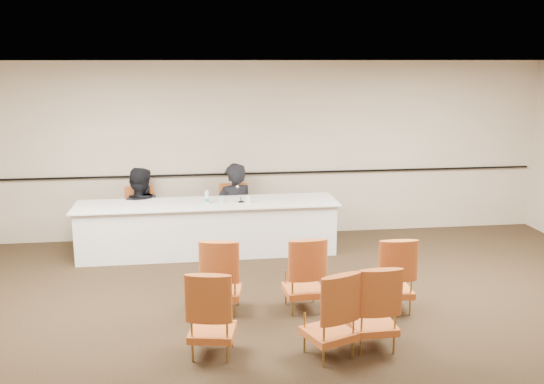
% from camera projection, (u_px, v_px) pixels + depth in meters
% --- Properties ---
extents(floor, '(10.00, 10.00, 0.00)m').
position_uv_depth(floor, '(301.00, 334.00, 6.82)').
color(floor, black).
rests_on(floor, ground).
extents(ceiling, '(10.00, 10.00, 0.00)m').
position_uv_depth(ceiling, '(304.00, 62.00, 6.17)').
color(ceiling, silver).
rests_on(ceiling, ground).
extents(wall_back, '(10.00, 0.04, 3.00)m').
position_uv_depth(wall_back, '(260.00, 150.00, 10.36)').
color(wall_back, beige).
rests_on(wall_back, ground).
extents(wall_rail, '(9.80, 0.04, 0.03)m').
position_uv_depth(wall_rail, '(260.00, 173.00, 10.41)').
color(wall_rail, black).
rests_on(wall_rail, wall_back).
extents(panel_table, '(4.10, 0.97, 0.82)m').
position_uv_depth(panel_table, '(208.00, 228.00, 9.57)').
color(panel_table, white).
rests_on(panel_table, ground).
extents(panelist_main, '(0.79, 0.64, 1.88)m').
position_uv_depth(panelist_main, '(234.00, 218.00, 10.21)').
color(panelist_main, black).
rests_on(panelist_main, ground).
extents(panelist_main_chair, '(0.50, 0.50, 0.95)m').
position_uv_depth(panelist_main_chair, '(234.00, 214.00, 10.19)').
color(panelist_main_chair, '#CA5024').
rests_on(panelist_main_chair, ground).
extents(panelist_second, '(0.91, 0.75, 1.74)m').
position_uv_depth(panelist_second, '(140.00, 219.00, 9.99)').
color(panelist_second, black).
rests_on(panelist_second, ground).
extents(panelist_second_chair, '(0.50, 0.50, 0.95)m').
position_uv_depth(panelist_second_chair, '(139.00, 217.00, 9.98)').
color(panelist_second_chair, '#CA5024').
rests_on(panelist_second_chair, ground).
extents(papers, '(0.37, 0.34, 0.00)m').
position_uv_depth(papers, '(245.00, 203.00, 9.47)').
color(papers, white).
rests_on(papers, panel_table).
extents(microphone, '(0.14, 0.20, 0.26)m').
position_uv_depth(microphone, '(241.00, 195.00, 9.47)').
color(microphone, black).
rests_on(microphone, panel_table).
extents(water_bottle, '(0.08, 0.08, 0.22)m').
position_uv_depth(water_bottle, '(207.00, 197.00, 9.38)').
color(water_bottle, teal).
rests_on(water_bottle, panel_table).
extents(drinking_glass, '(0.08, 0.08, 0.10)m').
position_uv_depth(drinking_glass, '(222.00, 200.00, 9.47)').
color(drinking_glass, silver).
rests_on(drinking_glass, panel_table).
extents(coffee_cup, '(0.09, 0.09, 0.12)m').
position_uv_depth(coffee_cup, '(248.00, 200.00, 9.43)').
color(coffee_cup, white).
rests_on(coffee_cup, panel_table).
extents(aud_chair_front_left, '(0.58, 0.58, 0.95)m').
position_uv_depth(aud_chair_front_left, '(221.00, 275.00, 7.33)').
color(aud_chair_front_left, '#CA5024').
rests_on(aud_chair_front_left, ground).
extents(aud_chair_front_mid, '(0.53, 0.53, 0.95)m').
position_uv_depth(aud_chair_front_mid, '(304.00, 273.00, 7.39)').
color(aud_chair_front_mid, '#CA5024').
rests_on(aud_chair_front_mid, ground).
extents(aud_chair_front_right, '(0.52, 0.52, 0.95)m').
position_uv_depth(aud_chair_front_right, '(392.00, 273.00, 7.38)').
color(aud_chair_front_right, '#CA5024').
rests_on(aud_chair_front_right, ground).
extents(aud_chair_back_left, '(0.59, 0.59, 0.95)m').
position_uv_depth(aud_chair_back_left, '(212.00, 312.00, 6.26)').
color(aud_chair_back_left, '#CA5024').
rests_on(aud_chair_back_left, ground).
extents(aud_chair_back_mid, '(0.65, 0.65, 0.95)m').
position_uv_depth(aud_chair_back_mid, '(329.00, 313.00, 6.23)').
color(aud_chair_back_mid, '#CA5024').
rests_on(aud_chair_back_mid, ground).
extents(aud_chair_back_right, '(0.51, 0.51, 0.95)m').
position_uv_depth(aud_chair_back_right, '(373.00, 306.00, 6.41)').
color(aud_chair_back_right, '#CA5024').
rests_on(aud_chair_back_right, ground).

